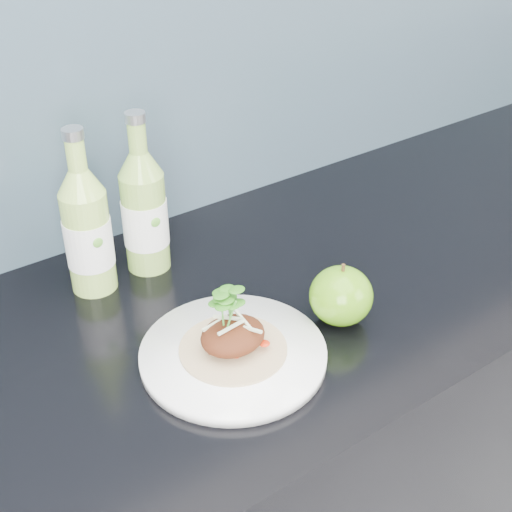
# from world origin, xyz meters

# --- Properties ---
(subway_backsplash) EXTENTS (4.00, 0.02, 0.70)m
(subway_backsplash) POSITION_xyz_m (0.00, 1.99, 1.25)
(subway_backsplash) COLOR #65889F
(subway_backsplash) RESTS_ON kitchen_counter
(dinner_plate) EXTENTS (0.31, 0.31, 0.02)m
(dinner_plate) POSITION_xyz_m (-0.01, 1.60, 0.91)
(dinner_plate) COLOR white
(dinner_plate) RESTS_ON kitchen_counter
(pork_taco) EXTENTS (0.14, 0.14, 0.10)m
(pork_taco) POSITION_xyz_m (-0.01, 1.60, 0.94)
(pork_taco) COLOR tan
(pork_taco) RESTS_ON dinner_plate
(green_apple) EXTENTS (0.12, 0.12, 0.09)m
(green_apple) POSITION_xyz_m (0.16, 1.58, 0.94)
(green_apple) COLOR #41840E
(green_apple) RESTS_ON kitchen_counter
(cider_bottle_left) EXTENTS (0.08, 0.08, 0.25)m
(cider_bottle_left) POSITION_xyz_m (-0.09, 1.86, 1.00)
(cider_bottle_left) COLOR #99C451
(cider_bottle_left) RESTS_ON kitchen_counter
(cider_bottle_right) EXTENTS (0.09, 0.09, 0.25)m
(cider_bottle_right) POSITION_xyz_m (0.01, 1.86, 1.00)
(cider_bottle_right) COLOR #84AF49
(cider_bottle_right) RESTS_ON kitchen_counter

